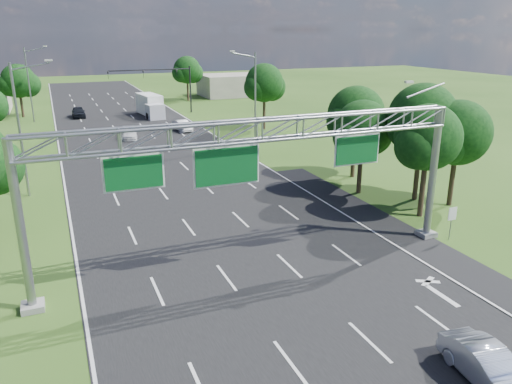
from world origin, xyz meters
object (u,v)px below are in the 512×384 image
regulatory_sign (452,217)px  box_truck (151,106)px  traffic_signal (167,79)px  silver_sedan (488,367)px  sign_gantry (261,142)px

regulatory_sign → box_truck: bearing=98.4°
traffic_signal → silver_sedan: 64.90m
regulatory_sign → traffic_signal: bearing=95.2°
sign_gantry → box_truck: 52.39m
regulatory_sign → box_truck: size_ratio=0.25×
traffic_signal → silver_sedan: size_ratio=2.96×
silver_sedan → box_truck: (0.27, 63.60, 0.81)m
silver_sedan → traffic_signal: bearing=93.4°
sign_gantry → box_truck: sign_gantry is taller
sign_gantry → silver_sedan: sign_gantry is taller
sign_gantry → box_truck: (4.24, 51.93, -5.41)m
sign_gantry → traffic_signal: bearing=82.3°
regulatory_sign → silver_sedan: size_ratio=0.51×
regulatory_sign → silver_sedan: 13.41m
box_truck → silver_sedan: bearing=-97.9°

